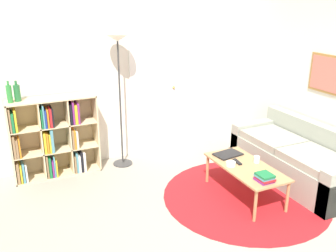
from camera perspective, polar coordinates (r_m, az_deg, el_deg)
name	(u,v)px	position (r m, az deg, el deg)	size (l,w,h in m)	color
wall_back	(137,70)	(5.48, -4.82, 8.47)	(7.00, 0.11, 2.60)	silver
wall_right	(315,75)	(5.41, 21.45, 7.19)	(0.08, 5.75, 2.60)	silver
rug	(245,196)	(4.73, 11.67, -10.37)	(1.99, 1.99, 0.01)	#B2191E
bookshelf	(52,139)	(5.20, -17.23, -1.90)	(1.12, 0.34, 1.07)	beige
floor_lamp	(118,55)	(5.04, -7.61, 10.73)	(0.33, 0.33, 1.85)	#333333
couch	(299,159)	(5.26, 19.35, -4.80)	(0.80, 1.84, 0.73)	gray
coffee_table	(245,169)	(4.57, 11.72, -6.40)	(0.52, 1.08, 0.40)	#AD7F51
laptop	(228,154)	(4.81, 9.11, -4.27)	(0.37, 0.27, 0.02)	black
bowl	(231,164)	(4.51, 9.55, -5.72)	(0.11, 0.11, 0.05)	silver
book_stack_on_table	(265,178)	(4.23, 14.51, -7.61)	(0.17, 0.19, 0.09)	#7F287A
cup	(257,159)	(4.66, 13.36, -4.98)	(0.07, 0.07, 0.08)	white
remote	(237,162)	(4.61, 10.51, -5.40)	(0.06, 0.16, 0.02)	black
bottle_left	(9,94)	(4.95, -23.03, 4.55)	(0.07, 0.07, 0.27)	#2D8438
bottle_middle	(17,93)	(4.99, -22.01, 4.72)	(0.08, 0.08, 0.26)	#236633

